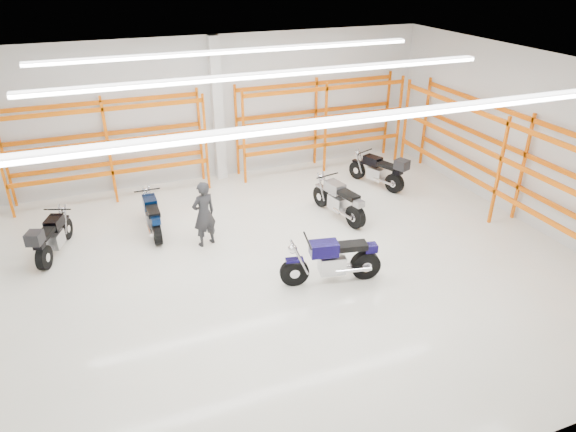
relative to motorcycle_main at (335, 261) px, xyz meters
name	(u,v)px	position (x,y,z in m)	size (l,w,h in m)	color
ground	(284,265)	(-0.85, 1.02, -0.53)	(14.00, 14.00, 0.00)	silver
room_shell	(283,133)	(-0.85, 1.05, 2.75)	(14.02, 12.02, 4.51)	silver
motorcycle_main	(335,261)	(0.00, 0.00, 0.00)	(2.30, 0.87, 1.13)	black
motorcycle_back_a	(51,238)	(-5.95, 3.42, -0.02)	(1.00, 2.03, 1.07)	black
motorcycle_back_b	(153,217)	(-3.49, 3.78, -0.06)	(0.68, 2.06, 1.01)	black
motorcycle_back_c	(340,201)	(1.48, 2.76, -0.02)	(0.79, 2.19, 1.09)	black
motorcycle_back_d	(381,171)	(3.62, 4.22, 0.01)	(1.09, 2.11, 1.12)	black
standing_man	(204,214)	(-2.34, 2.68, 0.33)	(0.63, 0.41, 1.72)	black
structural_column	(218,110)	(-0.85, 6.84, 1.72)	(0.32, 0.32, 4.50)	white
pallet_racking_back_left	(107,141)	(-4.25, 6.50, 1.25)	(5.67, 0.87, 3.00)	orange
pallet_racking_back_right	(321,117)	(2.55, 6.50, 1.25)	(5.67, 0.87, 3.00)	orange
pallet_racking_side	(513,159)	(5.63, 1.02, 1.28)	(0.87, 9.07, 3.00)	orange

